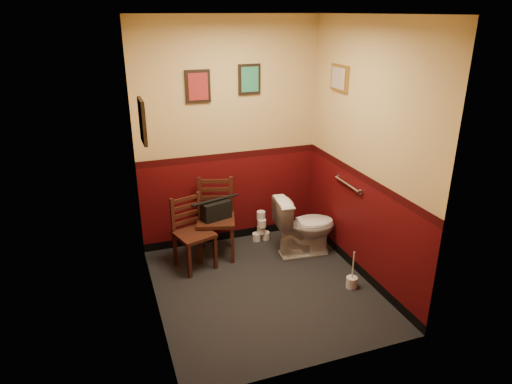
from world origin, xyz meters
TOP-DOWN VIEW (x-y plane):
  - floor at (0.00, 0.00)m, footprint 2.20×2.40m
  - ceiling at (0.00, 0.00)m, footprint 2.20×2.40m
  - wall_back at (0.00, 1.20)m, footprint 2.20×0.00m
  - wall_front at (0.00, -1.20)m, footprint 2.20×0.00m
  - wall_left at (-1.10, 0.00)m, footprint 0.00×2.40m
  - wall_right at (1.10, 0.00)m, footprint 0.00×2.40m
  - grab_bar at (1.07, 0.25)m, footprint 0.05×0.56m
  - framed_print_back_a at (-0.35, 1.18)m, footprint 0.28×0.04m
  - framed_print_back_b at (0.25, 1.18)m, footprint 0.26×0.04m
  - framed_print_left at (-1.08, 0.10)m, footprint 0.04×0.30m
  - framed_print_right at (1.08, 0.60)m, footprint 0.04×0.34m
  - toilet at (0.72, 0.55)m, footprint 0.76×0.47m
  - toilet_brush at (0.88, -0.29)m, footprint 0.12×0.12m
  - chair_left at (-0.59, 0.71)m, footprint 0.48×0.48m
  - chair_right at (-0.27, 0.89)m, footprint 0.53×0.53m
  - handbag at (-0.28, 0.85)m, footprint 0.37×0.25m
  - tp_stack at (0.35, 1.03)m, footprint 0.23×0.14m

SIDE VIEW (x-z plane):
  - floor at x=0.00m, z-range 0.00..0.00m
  - toilet_brush at x=0.88m, z-range -0.14..0.28m
  - tp_stack at x=0.35m, z-range -0.03..0.36m
  - toilet at x=0.72m, z-range 0.00..0.71m
  - chair_left at x=-0.59m, z-range 0.00..0.83m
  - chair_right at x=-0.27m, z-range 0.00..0.92m
  - handbag at x=-0.28m, z-range 0.47..0.71m
  - grab_bar at x=1.07m, z-range 0.92..0.98m
  - wall_back at x=0.00m, z-range 0.00..2.70m
  - wall_front at x=0.00m, z-range 0.00..2.70m
  - wall_left at x=-1.10m, z-range 0.00..2.70m
  - wall_right at x=1.10m, z-range 0.00..2.70m
  - framed_print_left at x=-1.08m, z-range 1.66..2.04m
  - framed_print_back_a at x=-0.35m, z-range 1.77..2.13m
  - framed_print_back_b at x=0.25m, z-range 1.83..2.17m
  - framed_print_right at x=1.08m, z-range 1.91..2.19m
  - ceiling at x=0.00m, z-range 2.70..2.70m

